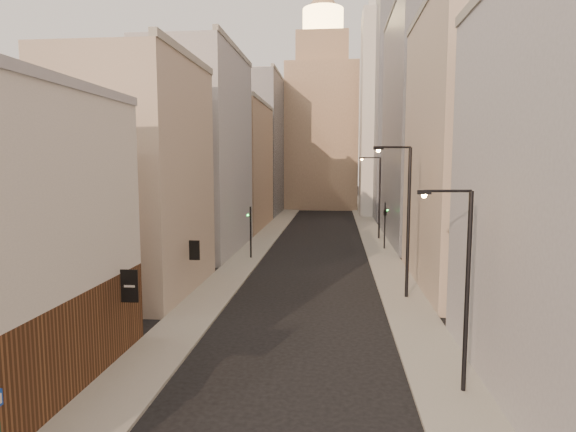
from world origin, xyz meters
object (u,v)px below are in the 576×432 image
object	(u,v)px
streetlamp_mid	(405,213)
traffic_light_left	(251,223)
streetlamp_near	(462,280)
streetlamp_far	(377,193)
white_tower	(385,106)
traffic_light_right	(385,214)
clock_tower	(322,120)

from	to	relation	value
streetlamp_mid	traffic_light_left	bearing A→B (deg)	115.94
streetlamp_near	streetlamp_far	xyz separation A→B (m)	(-0.02, 38.62, 0.94)
streetlamp_mid	white_tower	bearing A→B (deg)	66.47
streetlamp_mid	traffic_light_right	bearing A→B (deg)	68.57
streetlamp_near	streetlamp_mid	size ratio (longest dim) A/B	0.80
traffic_light_right	traffic_light_left	bearing A→B (deg)	22.75
white_tower	traffic_light_left	xyz separation A→B (m)	(-16.08, -39.96, -15.11)
streetlamp_near	streetlamp_mid	distance (m)	13.40
traffic_light_left	traffic_light_right	bearing A→B (deg)	-167.13
clock_tower	streetlamp_near	world-z (taller)	clock_tower
streetlamp_far	traffic_light_left	bearing A→B (deg)	-136.65
streetlamp_mid	streetlamp_near	bearing A→B (deg)	-108.13
white_tower	traffic_light_left	distance (m)	45.64
white_tower	traffic_light_right	xyz separation A→B (m)	(-2.97, -33.79, -14.84)
white_tower	streetlamp_far	bearing A→B (deg)	-96.80
clock_tower	streetlamp_mid	distance (m)	67.69
clock_tower	white_tower	world-z (taller)	clock_tower
white_tower	streetlamp_near	bearing A→B (deg)	-92.79
streetlamp_near	traffic_light_right	size ratio (longest dim) A/B	1.62
traffic_light_left	streetlamp_near	bearing A→B (deg)	104.36
streetlamp_near	streetlamp_far	world-z (taller)	streetlamp_far
traffic_light_left	traffic_light_right	size ratio (longest dim) A/B	1.00
streetlamp_far	white_tower	bearing A→B (deg)	81.26
white_tower	traffic_light_right	bearing A→B (deg)	-95.03
clock_tower	streetlamp_far	distance (m)	43.40
streetlamp_far	traffic_light_right	xyz separation A→B (m)	(0.24, -6.83, -1.81)
streetlamp_mid	streetlamp_far	world-z (taller)	streetlamp_mid
clock_tower	traffic_light_left	world-z (taller)	clock_tower
clock_tower	streetlamp_far	world-z (taller)	clock_tower
white_tower	streetlamp_mid	size ratio (longest dim) A/B	4.08
clock_tower	white_tower	xyz separation A→B (m)	(11.00, -14.00, 0.97)
traffic_light_left	white_tower	bearing A→B (deg)	-124.25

